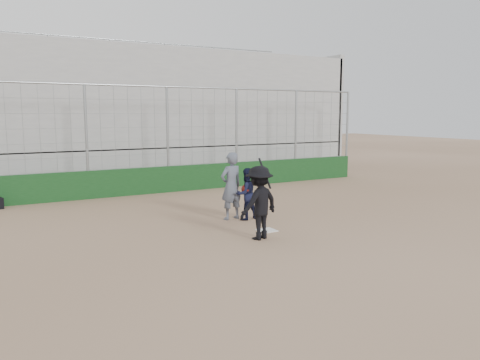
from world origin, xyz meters
TOP-DOWN VIEW (x-y plane):
  - ground at (0.00, 0.00)m, footprint 90.00×90.00m
  - home_plate at (0.00, 0.00)m, footprint 0.44×0.44m
  - backstop at (0.00, 7.00)m, footprint 18.10×0.25m
  - bleachers at (0.00, 11.95)m, footprint 20.25×6.70m
  - batter_at_plate at (-0.58, -0.56)m, footprint 1.28×0.94m
  - catcher_crouched at (0.18, 1.37)m, footprint 0.82×0.70m
  - umpire at (-0.16, 1.63)m, footprint 0.76×0.57m

SIDE VIEW (x-z plane):
  - ground at x=0.00m, z-range 0.00..0.00m
  - home_plate at x=0.00m, z-range 0.00..0.02m
  - catcher_crouched at x=0.18m, z-range 0.00..1.01m
  - umpire at x=-0.16m, z-range 0.00..1.73m
  - batter_at_plate at x=-0.58m, z-range -0.07..1.84m
  - backstop at x=0.00m, z-range -1.06..2.98m
  - bleachers at x=0.00m, z-range -0.57..6.41m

